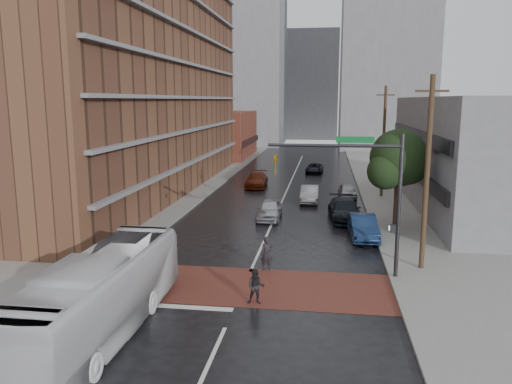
% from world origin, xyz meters
% --- Properties ---
extents(ground, '(160.00, 160.00, 0.00)m').
position_xyz_m(ground, '(0.00, 0.00, 0.00)').
color(ground, black).
rests_on(ground, ground).
extents(crosswalk, '(14.00, 5.00, 0.02)m').
position_xyz_m(crosswalk, '(0.00, 0.50, 0.01)').
color(crosswalk, maroon).
rests_on(crosswalk, ground).
extents(sidewalk_west, '(9.00, 90.00, 0.15)m').
position_xyz_m(sidewalk_west, '(-11.50, 25.00, 0.07)').
color(sidewalk_west, gray).
rests_on(sidewalk_west, ground).
extents(sidewalk_east, '(9.00, 90.00, 0.15)m').
position_xyz_m(sidewalk_east, '(11.50, 25.00, 0.07)').
color(sidewalk_east, gray).
rests_on(sidewalk_east, ground).
extents(apartment_block, '(10.00, 44.00, 28.00)m').
position_xyz_m(apartment_block, '(-14.00, 24.00, 14.00)').
color(apartment_block, brown).
rests_on(apartment_block, ground).
extents(storefront_west, '(8.00, 16.00, 7.00)m').
position_xyz_m(storefront_west, '(-12.00, 54.00, 3.50)').
color(storefront_west, brown).
rests_on(storefront_west, ground).
extents(building_east, '(11.00, 26.00, 9.00)m').
position_xyz_m(building_east, '(16.50, 20.00, 4.50)').
color(building_east, gray).
rests_on(building_east, ground).
extents(distant_tower_west, '(18.00, 16.00, 32.00)m').
position_xyz_m(distant_tower_west, '(-14.00, 78.00, 16.00)').
color(distant_tower_west, gray).
rests_on(distant_tower_west, ground).
extents(distant_tower_east, '(16.00, 14.00, 36.00)m').
position_xyz_m(distant_tower_east, '(14.00, 72.00, 18.00)').
color(distant_tower_east, gray).
rests_on(distant_tower_east, ground).
extents(distant_tower_center, '(12.00, 10.00, 24.00)m').
position_xyz_m(distant_tower_center, '(0.00, 95.00, 12.00)').
color(distant_tower_center, gray).
rests_on(distant_tower_center, ground).
extents(street_tree, '(4.20, 4.10, 6.90)m').
position_xyz_m(street_tree, '(8.52, 12.03, 4.73)').
color(street_tree, '#332319').
rests_on(street_tree, ground).
extents(signal_mast, '(6.50, 0.30, 7.20)m').
position_xyz_m(signal_mast, '(5.85, 2.50, 4.73)').
color(signal_mast, '#2D2D33').
rests_on(signal_mast, ground).
extents(utility_pole_near, '(1.60, 0.26, 10.00)m').
position_xyz_m(utility_pole_near, '(8.80, 4.00, 5.14)').
color(utility_pole_near, '#473321').
rests_on(utility_pole_near, ground).
extents(utility_pole_far, '(1.60, 0.26, 10.00)m').
position_xyz_m(utility_pole_far, '(8.80, 24.00, 5.14)').
color(utility_pole_far, '#473321').
rests_on(utility_pole_far, ground).
extents(transit_bus, '(2.69, 11.27, 3.14)m').
position_xyz_m(transit_bus, '(-4.51, -5.28, 1.57)').
color(transit_bus, silver).
rests_on(transit_bus, ground).
extents(pedestrian_a, '(0.76, 0.61, 1.80)m').
position_xyz_m(pedestrian_a, '(0.82, 2.89, 0.90)').
color(pedestrian_a, black).
rests_on(pedestrian_a, ground).
extents(pedestrian_b, '(0.80, 0.64, 1.57)m').
position_xyz_m(pedestrian_b, '(0.86, -1.50, 0.79)').
color(pedestrian_b, black).
rests_on(pedestrian_b, ground).
extents(car_travel_a, '(1.73, 4.26, 1.45)m').
position_xyz_m(car_travel_a, '(-0.34, 14.25, 0.73)').
color(car_travel_a, '#B9BDC1').
rests_on(car_travel_a, ground).
extents(car_travel_b, '(1.52, 4.35, 1.43)m').
position_xyz_m(car_travel_b, '(2.39, 21.00, 0.72)').
color(car_travel_b, '#B9BAC1').
rests_on(car_travel_b, ground).
extents(car_travel_c, '(2.12, 5.06, 1.46)m').
position_xyz_m(car_travel_c, '(-3.26, 28.00, 0.73)').
color(car_travel_c, maroon).
rests_on(car_travel_c, ground).
extents(suv_travel, '(2.19, 4.35, 1.18)m').
position_xyz_m(suv_travel, '(2.37, 38.74, 0.59)').
color(suv_travel, black).
rests_on(suv_travel, ground).
extents(car_parked_near, '(1.89, 4.72, 1.53)m').
position_xyz_m(car_parked_near, '(6.19, 9.78, 0.76)').
color(car_parked_near, navy).
rests_on(car_parked_near, ground).
extents(car_parked_mid, '(2.63, 5.52, 1.55)m').
position_xyz_m(car_parked_mid, '(5.20, 14.74, 0.78)').
color(car_parked_mid, black).
rests_on(car_parked_mid, ground).
extents(car_parked_far, '(1.78, 3.73, 1.23)m').
position_xyz_m(car_parked_far, '(5.73, 23.62, 0.61)').
color(car_parked_far, '#9DA1A4').
rests_on(car_parked_far, ground).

